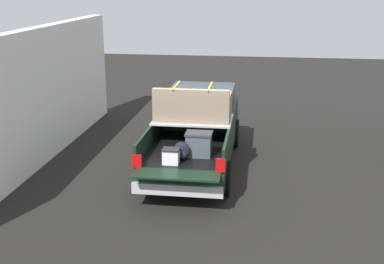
% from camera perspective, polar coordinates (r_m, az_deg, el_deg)
% --- Properties ---
extents(ground_plane, '(40.00, 40.00, 0.00)m').
position_cam_1_polar(ground_plane, '(13.21, 0.37, -3.82)').
color(ground_plane, black).
extents(pickup_truck, '(6.05, 2.06, 2.23)m').
position_cam_1_polar(pickup_truck, '(13.24, 0.59, 0.52)').
color(pickup_truck, black).
rests_on(pickup_truck, ground_plane).
extents(building_facade, '(10.43, 0.36, 3.51)m').
position_cam_1_polar(building_facade, '(13.66, -17.18, 3.80)').
color(building_facade, white).
rests_on(building_facade, ground_plane).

